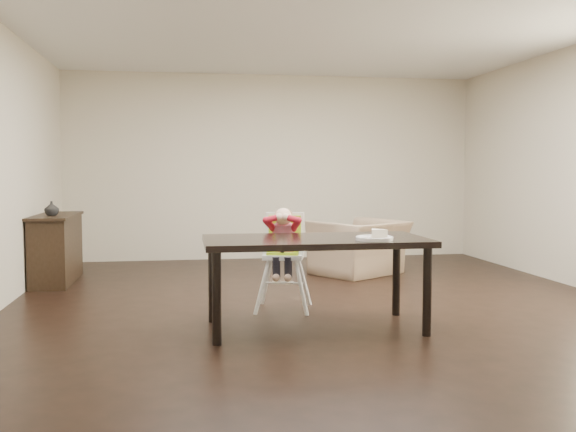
# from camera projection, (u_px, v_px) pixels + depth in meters

# --- Properties ---
(ground) EXTENTS (7.00, 7.00, 0.00)m
(ground) POSITION_uv_depth(u_px,v_px,m) (324.00, 307.00, 6.11)
(ground) COLOR black
(ground) RESTS_ON ground
(room_walls) EXTENTS (6.02, 7.02, 2.71)m
(room_walls) POSITION_uv_depth(u_px,v_px,m) (324.00, 111.00, 5.98)
(room_walls) COLOR beige
(room_walls) RESTS_ON ground
(dining_table) EXTENTS (1.80, 0.90, 0.75)m
(dining_table) POSITION_uv_depth(u_px,v_px,m) (315.00, 247.00, 5.22)
(dining_table) COLOR black
(dining_table) RESTS_ON ground
(high_chair) EXTENTS (0.48, 0.48, 0.95)m
(high_chair) POSITION_uv_depth(u_px,v_px,m) (284.00, 238.00, 5.97)
(high_chair) COLOR white
(high_chair) RESTS_ON ground
(plate) EXTENTS (0.36, 0.36, 0.08)m
(plate) POSITION_uv_depth(u_px,v_px,m) (375.00, 236.00, 5.04)
(plate) COLOR white
(plate) RESTS_ON dining_table
(armchair) EXTENTS (1.24, 1.13, 0.91)m
(armchair) POSITION_uv_depth(u_px,v_px,m) (359.00, 238.00, 8.02)
(armchair) COLOR #977D60
(armchair) RESTS_ON ground
(sideboard) EXTENTS (0.44, 1.26, 0.79)m
(sideboard) POSITION_uv_depth(u_px,v_px,m) (56.00, 248.00, 7.45)
(sideboard) COLOR black
(sideboard) RESTS_ON ground
(vase) EXTENTS (0.16, 0.17, 0.16)m
(vase) POSITION_uv_depth(u_px,v_px,m) (52.00, 209.00, 7.21)
(vase) COLOR #99999E
(vase) RESTS_ON sideboard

